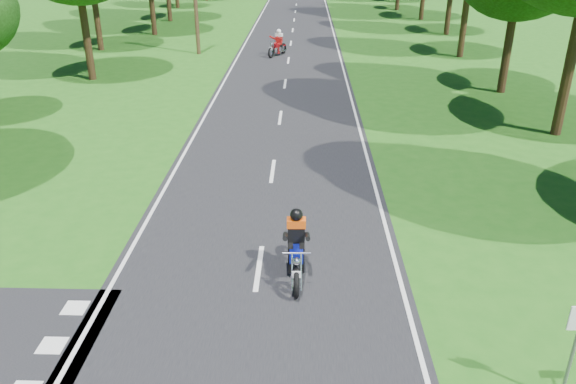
{
  "coord_description": "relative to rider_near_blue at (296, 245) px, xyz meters",
  "views": [
    {
      "loc": [
        1.04,
        -9.38,
        7.3
      ],
      "look_at": [
        0.64,
        4.0,
        1.1
      ],
      "focal_mm": 35.0,
      "sensor_mm": 36.0,
      "label": 1
    }
  ],
  "objects": [
    {
      "name": "ground",
      "position": [
        -0.9,
        -1.71,
        -0.83
      ],
      "size": [
        160.0,
        160.0,
        0.0
      ],
      "primitive_type": "plane",
      "color": "#1E5714",
      "rests_on": "ground"
    },
    {
      "name": "road_markings",
      "position": [
        -1.03,
        46.42,
        -0.81
      ],
      "size": [
        7.4,
        140.0,
        0.01
      ],
      "color": "silver",
      "rests_on": "main_road"
    },
    {
      "name": "main_road",
      "position": [
        -0.9,
        48.29,
        -0.82
      ],
      "size": [
        7.0,
        140.0,
        0.02
      ],
      "primitive_type": "cube",
      "color": "black",
      "rests_on": "ground"
    },
    {
      "name": "rider_near_blue",
      "position": [
        0.0,
        0.0,
        0.0
      ],
      "size": [
        0.7,
        1.97,
        1.63
      ],
      "primitive_type": null,
      "rotation": [
        0.0,
        0.0,
        0.02
      ],
      "color": "navy",
      "rests_on": "main_road"
    },
    {
      "name": "rider_far_red",
      "position": [
        -1.66,
        25.74,
        0.02
      ],
      "size": [
        1.47,
        2.1,
        1.67
      ],
      "primitive_type": null,
      "rotation": [
        0.0,
        0.0,
        -0.45
      ],
      "color": "maroon",
      "rests_on": "main_road"
    }
  ]
}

